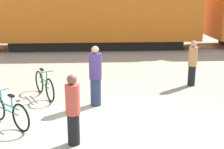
# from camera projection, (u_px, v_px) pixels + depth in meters

# --- Properties ---
(ground_plane) EXTENTS (80.00, 80.00, 0.00)m
(ground_plane) POSITION_uv_depth(u_px,v_px,m) (101.00, 127.00, 7.92)
(ground_plane) COLOR #B2A893
(freight_train) EXTENTS (37.14, 3.10, 5.32)m
(freight_train) POSITION_uv_depth(u_px,v_px,m) (96.00, 0.00, 17.85)
(freight_train) COLOR black
(freight_train) RESTS_ON ground_plane
(rail_near) EXTENTS (49.14, 0.07, 0.01)m
(rail_near) POSITION_uv_depth(u_px,v_px,m) (97.00, 50.00, 17.90)
(rail_near) COLOR #4C4238
(rail_near) RESTS_ON ground_plane
(rail_far) EXTENTS (49.14, 0.07, 0.01)m
(rail_far) POSITION_uv_depth(u_px,v_px,m) (97.00, 45.00, 19.28)
(rail_far) COLOR #4C4238
(rail_far) RESTS_ON ground_plane
(bicycle_teal) EXTENTS (1.34, 1.29, 0.90)m
(bicycle_teal) POSITION_uv_depth(u_px,v_px,m) (9.00, 111.00, 7.91)
(bicycle_teal) COLOR black
(bicycle_teal) RESTS_ON ground_plane
(bicycle_green) EXTENTS (0.86, 1.62, 0.93)m
(bicycle_green) POSITION_uv_depth(u_px,v_px,m) (44.00, 85.00, 10.01)
(bicycle_green) COLOR black
(bicycle_green) RESTS_ON ground_plane
(person_in_purple) EXTENTS (0.37, 0.37, 1.81)m
(person_in_purple) POSITION_uv_depth(u_px,v_px,m) (96.00, 76.00, 9.17)
(person_in_purple) COLOR #283351
(person_in_purple) RESTS_ON ground_plane
(person_in_red) EXTENTS (0.32, 0.32, 1.63)m
(person_in_red) POSITION_uv_depth(u_px,v_px,m) (73.00, 110.00, 6.84)
(person_in_red) COLOR black
(person_in_red) RESTS_ON ground_plane
(person_in_tan) EXTENTS (0.31, 0.31, 1.64)m
(person_in_tan) POSITION_uv_depth(u_px,v_px,m) (192.00, 63.00, 11.10)
(person_in_tan) COLOR black
(person_in_tan) RESTS_ON ground_plane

